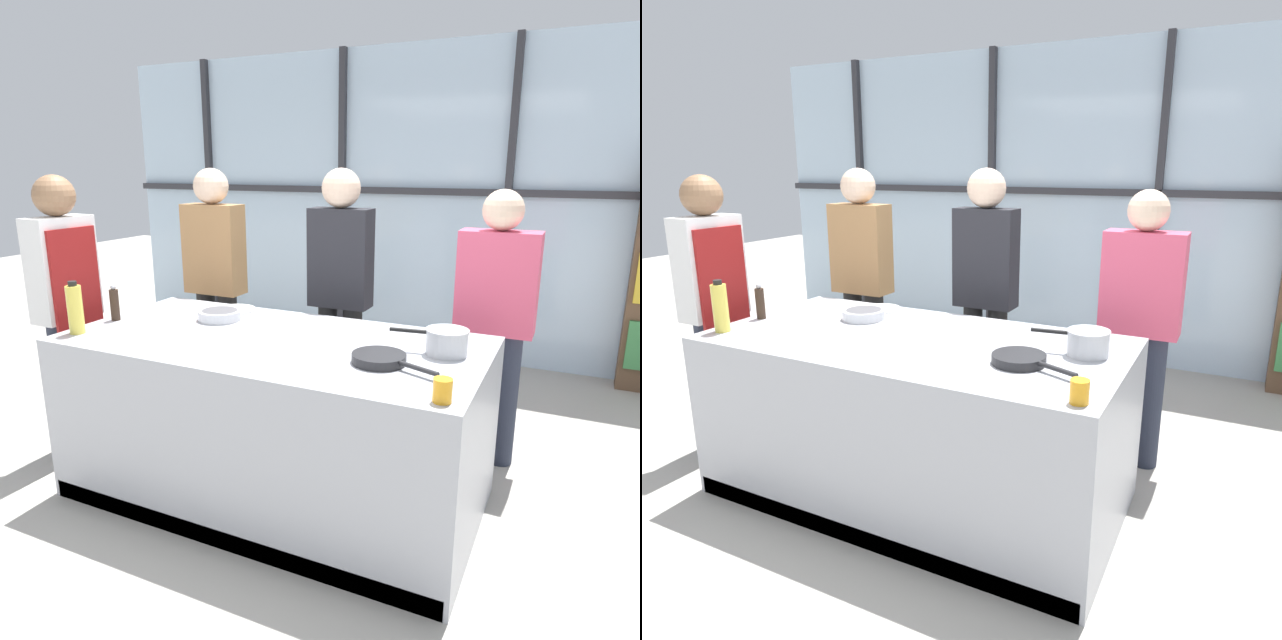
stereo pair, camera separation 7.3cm
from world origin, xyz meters
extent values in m
plane|color=#ADA89E|center=(0.00, 0.00, 0.00)|extent=(18.00, 18.00, 0.00)
cube|color=silver|center=(0.00, 2.76, 1.40)|extent=(6.40, 0.04, 2.80)
cube|color=#2D2D33|center=(0.00, 2.71, 1.54)|extent=(6.40, 0.06, 0.06)
cube|color=#2D2D33|center=(-2.30, 2.71, 1.40)|extent=(0.06, 0.06, 2.80)
cube|color=#2D2D33|center=(-0.77, 2.71, 1.40)|extent=(0.06, 0.06, 2.80)
cube|color=#2D2D33|center=(0.77, 2.71, 1.40)|extent=(0.06, 0.06, 2.80)
cube|color=#A8AAB2|center=(0.00, 0.00, 0.45)|extent=(2.18, 1.08, 0.90)
cube|color=black|center=(0.75, 0.00, 0.90)|extent=(0.52, 0.52, 0.01)
cube|color=black|center=(0.00, -0.52, 0.05)|extent=(2.14, 0.03, 0.10)
cylinder|color=#38383D|center=(0.63, -0.12, 0.90)|extent=(0.13, 0.13, 0.01)
cylinder|color=#38383D|center=(0.88, -0.12, 0.90)|extent=(0.13, 0.13, 0.01)
cylinder|color=#38383D|center=(0.63, 0.12, 0.90)|extent=(0.13, 0.13, 0.01)
cylinder|color=#38383D|center=(0.88, 0.12, 0.90)|extent=(0.13, 0.13, 0.01)
cylinder|color=#232838|center=(-1.42, 0.04, 0.43)|extent=(0.13, 0.13, 0.86)
cylinder|color=#232838|center=(-1.42, -0.14, 0.43)|extent=(0.13, 0.13, 0.86)
cube|color=white|center=(-1.42, -0.05, 1.17)|extent=(0.18, 0.40, 0.62)
sphere|color=#8C6647|center=(-1.42, -0.05, 1.60)|extent=(0.24, 0.24, 0.24)
cube|color=maroon|center=(-1.32, -0.05, 0.95)|extent=(0.02, 0.34, 0.94)
cylinder|color=black|center=(-0.89, 0.89, 0.44)|extent=(0.14, 0.14, 0.88)
cylinder|color=black|center=(-1.08, 0.89, 0.44)|extent=(0.14, 0.14, 0.88)
cube|color=#A37547|center=(-0.98, 0.89, 1.19)|extent=(0.42, 0.19, 0.63)
sphere|color=beige|center=(-0.98, 0.89, 1.63)|extent=(0.25, 0.25, 0.25)
cylinder|color=black|center=(0.09, 0.89, 0.44)|extent=(0.13, 0.13, 0.88)
cylinder|color=black|center=(-0.09, 0.89, 0.44)|extent=(0.13, 0.13, 0.88)
cube|color=#232328|center=(0.00, 0.89, 1.19)|extent=(0.40, 0.18, 0.63)
sphere|color=beige|center=(0.00, 0.89, 1.63)|extent=(0.25, 0.25, 0.25)
cylinder|color=#232838|center=(1.08, 0.89, 0.41)|extent=(0.14, 0.14, 0.82)
cylinder|color=#232838|center=(0.88, 0.89, 0.41)|extent=(0.14, 0.14, 0.82)
cube|color=#DB4C6B|center=(0.98, 0.89, 1.12)|extent=(0.45, 0.20, 0.59)
sphere|color=beige|center=(0.98, 0.89, 1.53)|extent=(0.23, 0.23, 0.23)
cylinder|color=#232326|center=(0.63, -0.12, 0.93)|extent=(0.25, 0.25, 0.04)
cylinder|color=#B26B2D|center=(0.63, -0.12, 0.94)|extent=(0.19, 0.19, 0.01)
cylinder|color=#232326|center=(0.83, -0.21, 0.94)|extent=(0.19, 0.09, 0.02)
cylinder|color=silver|center=(0.88, 0.12, 0.97)|extent=(0.20, 0.20, 0.12)
cylinder|color=silver|center=(0.88, 0.12, 1.02)|extent=(0.20, 0.20, 0.01)
cylinder|color=black|center=(0.69, 0.10, 1.01)|extent=(0.18, 0.04, 0.02)
cylinder|color=white|center=(-0.49, 0.41, 0.91)|extent=(0.24, 0.24, 0.01)
cylinder|color=silver|center=(-0.46, 0.19, 0.93)|extent=(0.25, 0.25, 0.06)
cylinder|color=#4C4C51|center=(-0.46, 0.19, 0.95)|extent=(0.21, 0.21, 0.01)
cylinder|color=#E0CC4C|center=(-0.99, -0.36, 1.03)|extent=(0.08, 0.08, 0.26)
cylinder|color=black|center=(-0.99, -0.36, 1.17)|extent=(0.04, 0.04, 0.02)
cylinder|color=#332319|center=(-1.00, -0.07, 0.99)|extent=(0.05, 0.05, 0.18)
sphere|color=#B2B2B7|center=(-1.00, -0.07, 1.10)|extent=(0.03, 0.03, 0.03)
cylinder|color=orange|center=(0.99, -0.44, 0.95)|extent=(0.07, 0.07, 0.09)
camera|label=1|loc=(1.42, -2.45, 1.78)|focal=32.00mm
camera|label=2|loc=(1.49, -2.42, 1.78)|focal=32.00mm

